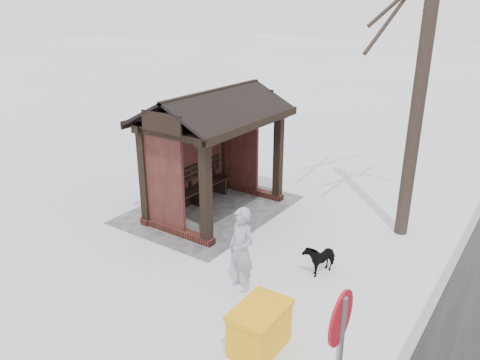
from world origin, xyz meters
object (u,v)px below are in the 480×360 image
Objects in this scene: dog at (320,257)px; pedestrian at (242,250)px; grit_bin at (260,328)px; road_sign at (339,347)px; bus_shelter at (209,127)px.

pedestrian is at bearing -110.37° from dog.
road_sign is at bearing 54.15° from grit_bin.
dog is at bearing 73.03° from bus_shelter.
pedestrian is 3.79m from road_sign.
grit_bin is 0.42× the size of road_sign.
grit_bin is at bearing -70.75° from dog.
bus_shelter is 4.94× the size of dog.
bus_shelter is 5.51m from grit_bin.
bus_shelter reaches higher than pedestrian.
bus_shelter is at bearing 177.36° from dog.
dog is (-1.35, 0.93, -0.49)m from pedestrian.
bus_shelter is 7.27m from road_sign.
road_sign reaches higher than grit_bin.
pedestrian is 0.69× the size of road_sign.
bus_shelter is 1.55× the size of road_sign.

